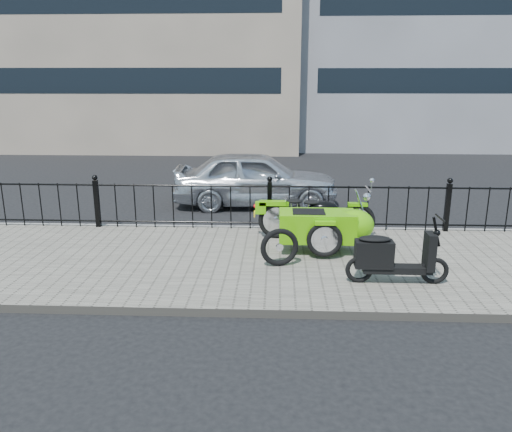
{
  "coord_description": "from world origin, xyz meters",
  "views": [
    {
      "loc": [
        0.16,
        -8.36,
        3.02
      ],
      "look_at": [
        -0.21,
        -0.1,
        0.76
      ],
      "focal_mm": 35.0,
      "sensor_mm": 36.0,
      "label": 1
    }
  ],
  "objects_px": {
    "motorcycle_sidecar": "(327,223)",
    "scooter": "(391,258)",
    "spare_tire": "(280,247)",
    "sedan_car": "(256,179)"
  },
  "relations": [
    {
      "from": "spare_tire",
      "to": "motorcycle_sidecar",
      "type": "bearing_deg",
      "value": 46.1
    },
    {
      "from": "motorcycle_sidecar",
      "to": "spare_tire",
      "type": "height_order",
      "value": "motorcycle_sidecar"
    },
    {
      "from": "sedan_car",
      "to": "scooter",
      "type": "bearing_deg",
      "value": -159.37
    },
    {
      "from": "motorcycle_sidecar",
      "to": "scooter",
      "type": "height_order",
      "value": "scooter"
    },
    {
      "from": "motorcycle_sidecar",
      "to": "scooter",
      "type": "relative_size",
      "value": 1.51
    },
    {
      "from": "spare_tire",
      "to": "scooter",
      "type": "bearing_deg",
      "value": -21.28
    },
    {
      "from": "scooter",
      "to": "sedan_car",
      "type": "distance_m",
      "value": 5.57
    },
    {
      "from": "scooter",
      "to": "sedan_car",
      "type": "relative_size",
      "value": 0.38
    },
    {
      "from": "scooter",
      "to": "spare_tire",
      "type": "bearing_deg",
      "value": 158.72
    },
    {
      "from": "spare_tire",
      "to": "sedan_car",
      "type": "height_order",
      "value": "sedan_car"
    }
  ]
}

